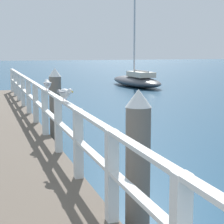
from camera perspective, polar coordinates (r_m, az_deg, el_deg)
pier_railing at (r=9.43m, az=-10.04°, el=1.39°), size 0.12×17.01×0.98m
dock_piling_near at (r=4.62m, az=3.63°, el=-7.53°), size 0.29×0.29×1.75m
dock_piling_far at (r=9.62m, az=-7.89°, el=0.96°), size 0.29×0.29×1.75m
seagull_foreground at (r=6.48m, az=-6.57°, el=2.68°), size 0.23×0.47×0.21m
seagull_background at (r=8.22m, az=-9.02°, el=3.91°), size 0.20×0.48×0.21m
boat_2 at (r=24.05m, az=3.42°, el=4.46°), size 2.02×5.62×6.47m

